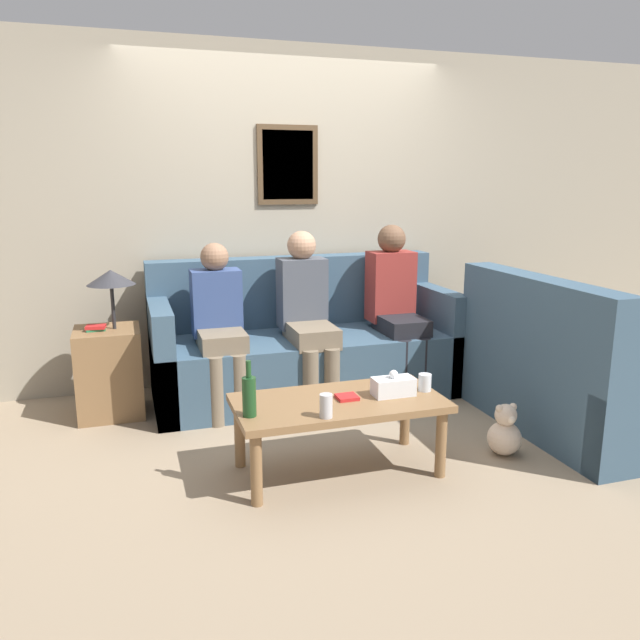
{
  "coord_description": "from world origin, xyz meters",
  "views": [
    {
      "loc": [
        -1.26,
        -3.84,
        1.59
      ],
      "look_at": [
        -0.1,
        -0.16,
        0.72
      ],
      "focal_mm": 35.0,
      "sensor_mm": 36.0,
      "label": 1
    }
  ],
  "objects_px": {
    "couch_main": "(304,348)",
    "teddy_bear": "(505,433)",
    "coffee_table": "(339,409)",
    "person_right": "(396,301)",
    "person_left": "(219,320)",
    "drinking_glass": "(425,382)",
    "wine_bottle": "(249,395)",
    "person_middle": "(307,310)",
    "couch_side": "(572,376)"
  },
  "relations": [
    {
      "from": "couch_side",
      "to": "drinking_glass",
      "type": "relative_size",
      "value": 15.08
    },
    {
      "from": "coffee_table",
      "to": "person_left",
      "type": "xyz_separation_m",
      "value": [
        -0.47,
        1.16,
        0.28
      ]
    },
    {
      "from": "wine_bottle",
      "to": "person_right",
      "type": "relative_size",
      "value": 0.23
    },
    {
      "from": "teddy_bear",
      "to": "person_left",
      "type": "bearing_deg",
      "value": 139.76
    },
    {
      "from": "person_left",
      "to": "wine_bottle",
      "type": "bearing_deg",
      "value": -91.93
    },
    {
      "from": "couch_main",
      "to": "person_middle",
      "type": "distance_m",
      "value": 0.37
    },
    {
      "from": "person_middle",
      "to": "person_right",
      "type": "bearing_deg",
      "value": 2.88
    },
    {
      "from": "couch_main",
      "to": "person_right",
      "type": "distance_m",
      "value": 0.78
    },
    {
      "from": "person_left",
      "to": "person_middle",
      "type": "xyz_separation_m",
      "value": [
        0.63,
        0.01,
        0.03
      ]
    },
    {
      "from": "drinking_glass",
      "to": "coffee_table",
      "type": "bearing_deg",
      "value": 178.97
    },
    {
      "from": "person_right",
      "to": "teddy_bear",
      "type": "xyz_separation_m",
      "value": [
        0.13,
        -1.3,
        -0.56
      ]
    },
    {
      "from": "couch_side",
      "to": "person_right",
      "type": "bearing_deg",
      "value": 36.3
    },
    {
      "from": "person_right",
      "to": "teddy_bear",
      "type": "bearing_deg",
      "value": -84.46
    },
    {
      "from": "coffee_table",
      "to": "person_right",
      "type": "bearing_deg",
      "value": 53.95
    },
    {
      "from": "wine_bottle",
      "to": "person_left",
      "type": "bearing_deg",
      "value": 88.07
    },
    {
      "from": "couch_main",
      "to": "teddy_bear",
      "type": "distance_m",
      "value": 1.66
    },
    {
      "from": "couch_main",
      "to": "teddy_bear",
      "type": "relative_size",
      "value": 7.15
    },
    {
      "from": "person_left",
      "to": "couch_main",
      "type": "bearing_deg",
      "value": 15.8
    },
    {
      "from": "couch_main",
      "to": "person_middle",
      "type": "relative_size",
      "value": 1.82
    },
    {
      "from": "couch_main",
      "to": "couch_side",
      "type": "height_order",
      "value": "same"
    },
    {
      "from": "couch_side",
      "to": "person_right",
      "type": "relative_size",
      "value": 1.17
    },
    {
      "from": "teddy_bear",
      "to": "coffee_table",
      "type": "bearing_deg",
      "value": 174.96
    },
    {
      "from": "person_middle",
      "to": "couch_main",
      "type": "bearing_deg",
      "value": 81.04
    },
    {
      "from": "person_middle",
      "to": "wine_bottle",
      "type": "bearing_deg",
      "value": -118.08
    },
    {
      "from": "coffee_table",
      "to": "wine_bottle",
      "type": "bearing_deg",
      "value": -169.71
    },
    {
      "from": "wine_bottle",
      "to": "drinking_glass",
      "type": "bearing_deg",
      "value": 4.67
    },
    {
      "from": "couch_side",
      "to": "coffee_table",
      "type": "relative_size",
      "value": 1.29
    },
    {
      "from": "teddy_bear",
      "to": "person_right",
      "type": "bearing_deg",
      "value": 95.54
    },
    {
      "from": "person_middle",
      "to": "teddy_bear",
      "type": "height_order",
      "value": "person_middle"
    },
    {
      "from": "couch_main",
      "to": "person_middle",
      "type": "xyz_separation_m",
      "value": [
        -0.03,
        -0.17,
        0.33
      ]
    },
    {
      "from": "coffee_table",
      "to": "teddy_bear",
      "type": "distance_m",
      "value": 1.04
    },
    {
      "from": "couch_side",
      "to": "teddy_bear",
      "type": "xyz_separation_m",
      "value": [
        -0.65,
        -0.24,
        -0.21
      ]
    },
    {
      "from": "coffee_table",
      "to": "person_left",
      "type": "bearing_deg",
      "value": 112.0
    },
    {
      "from": "coffee_table",
      "to": "person_middle",
      "type": "height_order",
      "value": "person_middle"
    },
    {
      "from": "coffee_table",
      "to": "person_right",
      "type": "relative_size",
      "value": 0.91
    },
    {
      "from": "wine_bottle",
      "to": "drinking_glass",
      "type": "height_order",
      "value": "wine_bottle"
    },
    {
      "from": "coffee_table",
      "to": "person_middle",
      "type": "xyz_separation_m",
      "value": [
        0.17,
        1.17,
        0.31
      ]
    },
    {
      "from": "drinking_glass",
      "to": "person_right",
      "type": "xyz_separation_m",
      "value": [
        0.37,
        1.22,
        0.22
      ]
    },
    {
      "from": "coffee_table",
      "to": "teddy_bear",
      "type": "relative_size",
      "value": 3.64
    },
    {
      "from": "person_middle",
      "to": "drinking_glass",
      "type": "bearing_deg",
      "value": -73.65
    },
    {
      "from": "coffee_table",
      "to": "wine_bottle",
      "type": "xyz_separation_m",
      "value": [
        -0.51,
        -0.09,
        0.17
      ]
    },
    {
      "from": "couch_main",
      "to": "couch_side",
      "type": "relative_size",
      "value": 1.53
    },
    {
      "from": "wine_bottle",
      "to": "person_left",
      "type": "distance_m",
      "value": 1.26
    },
    {
      "from": "couch_side",
      "to": "drinking_glass",
      "type": "bearing_deg",
      "value": 98.08
    },
    {
      "from": "coffee_table",
      "to": "person_middle",
      "type": "distance_m",
      "value": 1.23
    },
    {
      "from": "wine_bottle",
      "to": "person_left",
      "type": "height_order",
      "value": "person_left"
    },
    {
      "from": "person_left",
      "to": "teddy_bear",
      "type": "distance_m",
      "value": 2.0
    },
    {
      "from": "wine_bottle",
      "to": "couch_main",
      "type": "bearing_deg",
      "value": 63.97
    },
    {
      "from": "coffee_table",
      "to": "teddy_bear",
      "type": "xyz_separation_m",
      "value": [
        1.01,
        -0.09,
        -0.23
      ]
    },
    {
      "from": "couch_side",
      "to": "person_right",
      "type": "height_order",
      "value": "person_right"
    }
  ]
}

